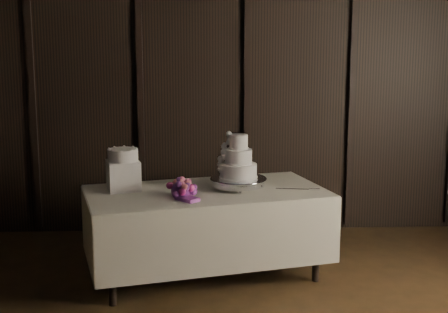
% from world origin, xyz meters
% --- Properties ---
extents(room, '(6.08, 7.08, 3.08)m').
position_xyz_m(room, '(0.00, 0.00, 1.50)').
color(room, black).
rests_on(room, ground).
extents(display_table, '(2.19, 1.50, 0.76)m').
position_xyz_m(display_table, '(-0.45, 2.13, 0.42)').
color(display_table, beige).
rests_on(display_table, ground).
extents(cake_stand, '(0.52, 0.52, 0.09)m').
position_xyz_m(cake_stand, '(-0.17, 2.19, 0.81)').
color(cake_stand, silver).
rests_on(cake_stand, display_table).
extents(wedding_cake, '(0.36, 0.31, 0.38)m').
position_xyz_m(wedding_cake, '(-0.20, 2.17, 1.00)').
color(wedding_cake, white).
rests_on(wedding_cake, cake_stand).
extents(bouquet, '(0.50, 0.49, 0.19)m').
position_xyz_m(bouquet, '(-0.65, 1.91, 0.83)').
color(bouquet, '#BA476A').
rests_on(bouquet, display_table).
extents(box_pedestal, '(0.32, 0.32, 0.25)m').
position_xyz_m(box_pedestal, '(-1.14, 2.18, 0.89)').
color(box_pedestal, white).
rests_on(box_pedestal, display_table).
extents(small_cake, '(0.28, 0.28, 0.10)m').
position_xyz_m(small_cake, '(-1.14, 2.18, 1.06)').
color(small_cake, white).
rests_on(small_cake, box_pedestal).
extents(cake_knife, '(0.37, 0.09, 0.01)m').
position_xyz_m(cake_knife, '(0.28, 2.13, 0.77)').
color(cake_knife, silver).
rests_on(cake_knife, display_table).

